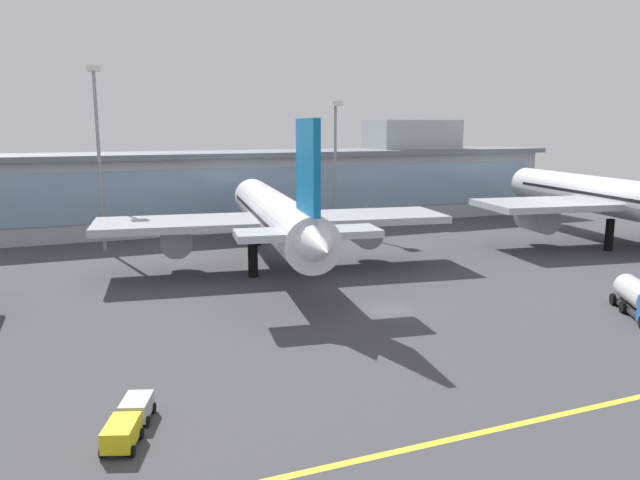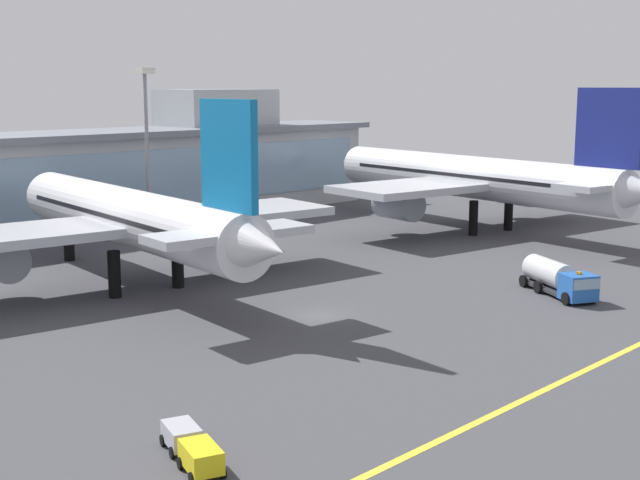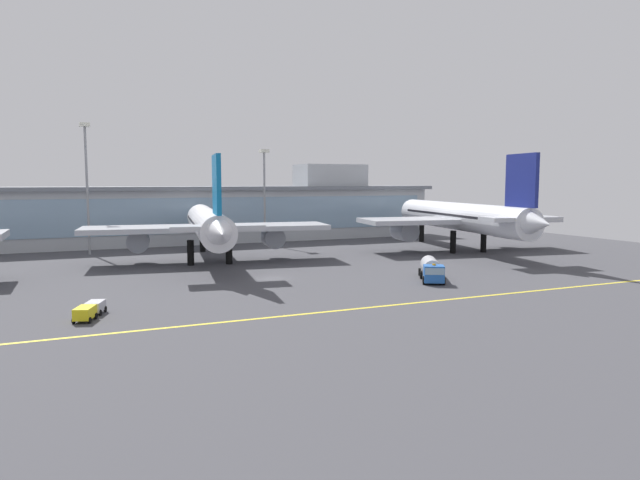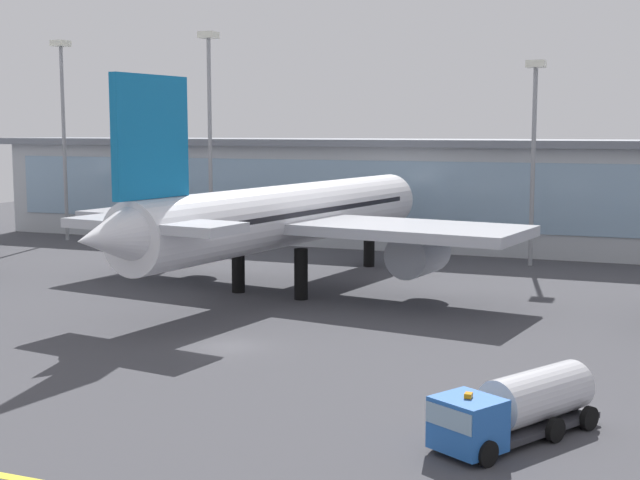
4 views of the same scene
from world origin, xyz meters
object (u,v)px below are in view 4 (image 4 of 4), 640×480
(fuel_tanker_truck, at_px, (513,407))
(apron_light_mast_west, at_px, (534,129))
(apron_light_mast_east, at_px, (210,109))
(airliner_near_right, at_px, (287,217))
(apron_light_mast_centre, at_px, (63,111))

(fuel_tanker_truck, distance_m, apron_light_mast_west, 53.16)
(fuel_tanker_truck, bearing_deg, apron_light_mast_east, -110.31)
(airliner_near_right, distance_m, apron_light_mast_centre, 45.48)
(fuel_tanker_truck, height_order, apron_light_mast_west, apron_light_mast_west)
(apron_light_mast_west, relative_size, apron_light_mast_east, 0.84)
(airliner_near_right, relative_size, fuel_tanker_truck, 5.26)
(apron_light_mast_west, bearing_deg, apron_light_mast_centre, -179.57)
(fuel_tanker_truck, xyz_separation_m, apron_light_mast_west, (-7.00, 51.30, 12.05))
(airliner_near_right, relative_size, apron_light_mast_east, 1.98)
(apron_light_mast_east, bearing_deg, airliner_near_right, -47.19)
(airliner_near_right, bearing_deg, fuel_tanker_truck, -132.68)
(fuel_tanker_truck, distance_m, apron_light_mast_east, 65.97)
(apron_light_mast_centre, distance_m, apron_light_mast_east, 21.28)
(fuel_tanker_truck, distance_m, apron_light_mast_centre, 82.27)
(airliner_near_right, distance_m, fuel_tanker_truck, 38.42)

